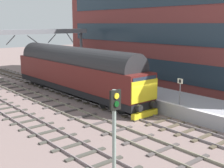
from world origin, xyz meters
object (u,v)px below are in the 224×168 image
(platform_number_sign, at_px, (180,87))
(diesel_locomotive, at_px, (74,70))
(waiting_passenger, at_px, (124,78))
(signal_post_mid, at_px, (114,138))

(platform_number_sign, bearing_deg, diesel_locomotive, 100.11)
(platform_number_sign, distance_m, waiting_passenger, 6.74)
(diesel_locomotive, height_order, signal_post_mid, diesel_locomotive)
(diesel_locomotive, relative_size, platform_number_sign, 9.86)
(diesel_locomotive, distance_m, waiting_passenger, 4.96)
(signal_post_mid, height_order, waiting_passenger, signal_post_mid)
(signal_post_mid, xyz_separation_m, platform_number_sign, (10.87, 5.47, -0.56))
(platform_number_sign, relative_size, waiting_passenger, 1.17)
(diesel_locomotive, bearing_deg, waiting_passenger, -58.77)
(diesel_locomotive, xyz_separation_m, platform_number_sign, (1.95, -10.92, -0.20))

